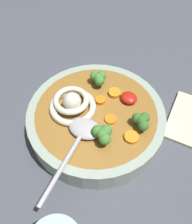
# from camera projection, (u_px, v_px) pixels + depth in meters

# --- Properties ---
(table_slab) EXTENTS (1.21, 1.21, 0.04)m
(table_slab) POSITION_uv_depth(u_px,v_px,m) (91.00, 115.00, 0.54)
(table_slab) COLOR #474C56
(table_slab) RESTS_ON ground
(soup_bowl) EXTENTS (0.27, 0.27, 0.05)m
(soup_bowl) POSITION_uv_depth(u_px,v_px,m) (96.00, 119.00, 0.48)
(soup_bowl) COLOR #9EB2A3
(soup_bowl) RESTS_ON table_slab
(noodle_pile) EXTENTS (0.10, 0.10, 0.04)m
(noodle_pile) POSITION_uv_depth(u_px,v_px,m) (72.00, 103.00, 0.46)
(noodle_pile) COLOR silver
(noodle_pile) RESTS_ON soup_bowl
(soup_spoon) EXTENTS (0.09, 0.17, 0.02)m
(soup_spoon) POSITION_uv_depth(u_px,v_px,m) (81.00, 134.00, 0.42)
(soup_spoon) COLOR #B7B7BC
(soup_spoon) RESTS_ON soup_bowl
(chili_sauce_dollop) EXTENTS (0.03, 0.03, 0.01)m
(chili_sauce_dollop) POSITION_uv_depth(u_px,v_px,m) (129.00, 98.00, 0.47)
(chili_sauce_dollop) COLOR red
(chili_sauce_dollop) RESTS_ON soup_bowl
(broccoli_floret_rear) EXTENTS (0.04, 0.03, 0.03)m
(broccoli_floret_rear) POSITION_uv_depth(u_px,v_px,m) (142.00, 120.00, 0.43)
(broccoli_floret_rear) COLOR #7A9E60
(broccoli_floret_rear) RESTS_ON soup_bowl
(broccoli_floret_front) EXTENTS (0.04, 0.03, 0.03)m
(broccoli_floret_front) POSITION_uv_depth(u_px,v_px,m) (103.00, 134.00, 0.41)
(broccoli_floret_front) COLOR #7A9E60
(broccoli_floret_front) RESTS_ON soup_bowl
(broccoli_floret_beside_noodles) EXTENTS (0.04, 0.03, 0.03)m
(broccoli_floret_beside_noodles) POSITION_uv_depth(u_px,v_px,m) (99.00, 78.00, 0.49)
(broccoli_floret_beside_noodles) COLOR #7A9E60
(broccoli_floret_beside_noodles) RESTS_ON soup_bowl
(carrot_slice_near_spoon) EXTENTS (0.03, 0.03, 0.01)m
(carrot_slice_near_spoon) POSITION_uv_depth(u_px,v_px,m) (131.00, 137.00, 0.43)
(carrot_slice_near_spoon) COLOR orange
(carrot_slice_near_spoon) RESTS_ON soup_bowl
(carrot_slice_left) EXTENTS (0.02, 0.02, 0.01)m
(carrot_slice_left) POSITION_uv_depth(u_px,v_px,m) (115.00, 93.00, 0.49)
(carrot_slice_left) COLOR orange
(carrot_slice_left) RESTS_ON soup_bowl
(carrot_slice_center) EXTENTS (0.02, 0.02, 0.00)m
(carrot_slice_center) POSITION_uv_depth(u_px,v_px,m) (111.00, 119.00, 0.45)
(carrot_slice_center) COLOR orange
(carrot_slice_center) RESTS_ON soup_bowl
(carrot_slice_extra_b) EXTENTS (0.02, 0.02, 0.01)m
(carrot_slice_extra_b) POSITION_uv_depth(u_px,v_px,m) (102.00, 99.00, 0.48)
(carrot_slice_extra_b) COLOR orange
(carrot_slice_extra_b) RESTS_ON soup_bowl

